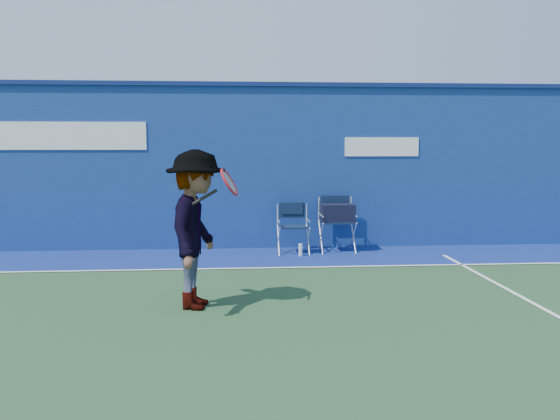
{
  "coord_description": "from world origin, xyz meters",
  "views": [
    {
      "loc": [
        0.83,
        -5.98,
        1.99
      ],
      "look_at": [
        1.5,
        2.6,
        1.0
      ],
      "focal_mm": 38.0,
      "sensor_mm": 36.0,
      "label": 1
    }
  ],
  "objects": [
    {
      "name": "ground",
      "position": [
        0.0,
        0.0,
        0.0
      ],
      "size": [
        80.0,
        80.0,
        0.0
      ],
      "primitive_type": "plane",
      "color": "#254726",
      "rests_on": "ground"
    },
    {
      "name": "stadium_wall",
      "position": [
        -0.0,
        5.2,
        1.55
      ],
      "size": [
        24.0,
        0.5,
        3.08
      ],
      "color": "navy",
      "rests_on": "ground"
    },
    {
      "name": "directors_chair_left",
      "position": [
        1.88,
        4.45,
        0.3
      ],
      "size": [
        0.53,
        0.49,
        0.9
      ],
      "color": "silver",
      "rests_on": "ground"
    },
    {
      "name": "tennis_player",
      "position": [
        0.38,
        1.08,
        0.95
      ],
      "size": [
        0.99,
        1.33,
        1.9
      ],
      "color": "#EA4738",
      "rests_on": "ground"
    },
    {
      "name": "court_lines",
      "position": [
        0.0,
        0.6,
        0.01
      ],
      "size": [
        24.0,
        12.0,
        0.01
      ],
      "color": "white",
      "rests_on": "out_of_bounds_strip"
    },
    {
      "name": "water_bottle",
      "position": [
        1.98,
        4.16,
        0.11
      ],
      "size": [
        0.07,
        0.07,
        0.22
      ],
      "primitive_type": "cylinder",
      "color": "silver",
      "rests_on": "ground"
    },
    {
      "name": "out_of_bounds_strip",
      "position": [
        0.0,
        4.1,
        0.0
      ],
      "size": [
        24.0,
        1.8,
        0.01
      ],
      "primitive_type": "cube",
      "color": "navy",
      "rests_on": "ground"
    },
    {
      "name": "directors_chair_right",
      "position": [
        2.7,
        4.57,
        0.42
      ],
      "size": [
        0.6,
        0.54,
        1.0
      ],
      "color": "silver",
      "rests_on": "ground"
    }
  ]
}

